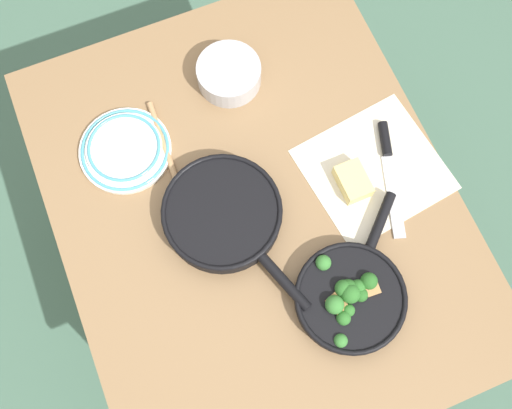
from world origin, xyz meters
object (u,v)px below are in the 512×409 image
skillet_broccoli (350,296)px  wooden_spoon (176,179)px  prep_bowl_steel (229,74)px  skillet_eggs (223,214)px  grater_knife (388,162)px  cheese_block (353,182)px  dinner_plate_stack (125,149)px

skillet_broccoli → wooden_spoon: (-0.41, -0.26, -0.02)m
skillet_broccoli → prep_bowl_steel: size_ratio=2.03×
skillet_broccoli → skillet_eggs: bearing=80.6°
grater_knife → wooden_spoon: bearing=-89.9°
skillet_eggs → skillet_broccoli: bearing=15.4°
skillet_broccoli → prep_bowl_steel: (-0.61, -0.04, 0.00)m
cheese_block → skillet_eggs: bearing=-97.0°
skillet_eggs → dinner_plate_stack: 0.29m
grater_knife → dinner_plate_stack: dinner_plate_stack is taller
wooden_spoon → prep_bowl_steel: (-0.20, 0.21, 0.02)m
prep_bowl_steel → cheese_block: bearing=24.2°
cheese_block → wooden_spoon: bearing=-113.9°
skillet_broccoli → grater_knife: skillet_broccoli is taller
wooden_spoon → dinner_plate_stack: (-0.12, -0.09, 0.00)m
prep_bowl_steel → wooden_spoon: bearing=-47.0°
grater_knife → prep_bowl_steel: (-0.35, -0.27, 0.02)m
wooden_spoon → grater_knife: (0.15, 0.48, 0.00)m
cheese_block → dinner_plate_stack: size_ratio=0.41×
skillet_broccoli → cheese_block: bearing=19.5°
cheese_block → grater_knife: bearing=98.4°
skillet_broccoli → prep_bowl_steel: bearing=50.5°
wooden_spoon → dinner_plate_stack: dinner_plate_stack is taller
skillet_eggs → wooden_spoon: skillet_eggs is taller
grater_knife → dinner_plate_stack: (-0.27, -0.57, 0.00)m
skillet_broccoli → wooden_spoon: skillet_broccoli is taller
dinner_plate_stack → grater_knife: bearing=64.8°
cheese_block → dinner_plate_stack: (-0.28, -0.47, -0.01)m
skillet_broccoli → skillet_eggs: size_ratio=0.78×
skillet_eggs → dinner_plate_stack: (-0.25, -0.16, -0.01)m
cheese_block → prep_bowl_steel: 0.40m
wooden_spoon → prep_bowl_steel: 0.29m
skillet_eggs → prep_bowl_steel: 0.36m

